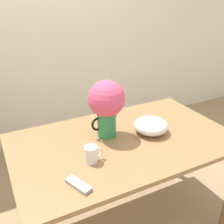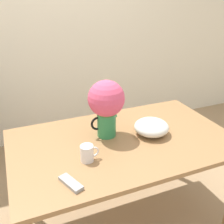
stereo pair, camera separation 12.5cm
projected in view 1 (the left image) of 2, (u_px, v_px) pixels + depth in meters
The scene contains 6 objects.
wall_back at pixel (40, 30), 2.77m from camera, with size 8.00×0.05×2.60m.
table at pixel (124, 151), 1.82m from camera, with size 1.50×0.91×0.77m.
flower_vase at pixel (106, 104), 1.72m from camera, with size 0.25×0.25×0.40m.
coffee_mug at pixel (92, 154), 1.53m from camera, with size 0.11×0.08×0.10m.
white_bowl at pixel (151, 126), 1.84m from camera, with size 0.24×0.24×0.11m.
remote_control at pixel (78, 185), 1.35m from camera, with size 0.11×0.17×0.02m.
Camera 1 is at (-0.62, -1.29, 1.69)m, focal length 42.00 mm.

